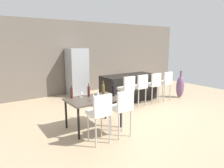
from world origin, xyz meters
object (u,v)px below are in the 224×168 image
object	(u,v)px
kitchen_island	(129,88)
wine_bottle_middle	(103,88)
wine_bottle_corner	(72,93)
refrigerator	(77,72)
wine_glass_end	(94,96)
dining_chair_far	(122,106)
wine_glass_far	(81,92)
floor_vase	(180,87)
wine_bottle_inner	(89,91)
wine_bottle_left	(103,90)
bar_chair_middle	(140,85)
bar_chair_left	(127,88)
dining_chair_near	(100,111)
bar_chair_right	(154,83)
bar_chair_far	(165,82)
potted_plant	(129,81)
dining_table	(93,101)
wine_bottle_near	(113,91)
wine_glass_right	(98,93)

from	to	relation	value
kitchen_island	wine_bottle_middle	bearing A→B (deg)	-147.60
wine_bottle_corner	refrigerator	distance (m)	3.21
wine_glass_end	refrigerator	world-z (taller)	refrigerator
dining_chair_far	wine_glass_far	distance (m)	1.15
dining_chair_far	floor_vase	bearing A→B (deg)	20.38
wine_bottle_corner	wine_bottle_inner	distance (m)	0.42
dining_chair_far	wine_bottle_left	distance (m)	0.92
bar_chair_middle	wine_bottle_corner	world-z (taller)	bar_chair_middle
kitchen_island	bar_chair_left	xyz separation A→B (m)	(-0.74, -0.81, 0.24)
bar_chair_left	dining_chair_near	size ratio (longest dim) A/B	1.00
wine_glass_far	kitchen_island	bearing A→B (deg)	25.88
bar_chair_right	wine_bottle_corner	size ratio (longest dim) A/B	3.43
kitchen_island	wine_bottle_left	xyz separation A→B (m)	(-1.91, -1.33, 0.41)
wine_bottle_inner	bar_chair_far	bearing A→B (deg)	7.37
bar_chair_left	wine_bottle_inner	xyz separation A→B (m)	(-1.54, -0.42, 0.17)
potted_plant	wine_bottle_left	bearing A→B (deg)	-137.27
wine_bottle_inner	floor_vase	size ratio (longest dim) A/B	0.32
dining_table	wine_bottle_inner	world-z (taller)	wine_bottle_inner
wine_bottle_left	refrigerator	bearing A→B (deg)	77.30
bar_chair_middle	bar_chair_right	xyz separation A→B (m)	(0.61, 0.00, 0.00)
bar_chair_left	dining_chair_far	size ratio (longest dim) A/B	1.00
bar_chair_right	wine_bottle_corner	world-z (taller)	bar_chair_right
bar_chair_left	bar_chair_middle	xyz separation A→B (m)	(0.54, 0.00, 0.00)
kitchen_island	bar_chair_far	world-z (taller)	bar_chair_far
wine_bottle_middle	floor_vase	world-z (taller)	wine_bottle_middle
wine_bottle_middle	refrigerator	xyz separation A→B (m)	(0.58, 2.86, 0.05)
bar_chair_right	wine_bottle_inner	bearing A→B (deg)	-171.06
potted_plant	dining_chair_near	bearing A→B (deg)	-134.93
kitchen_island	wine_glass_far	xyz separation A→B (m)	(-2.46, -1.19, 0.40)
dining_chair_near	floor_vase	xyz separation A→B (m)	(4.38, 1.42, -0.28)
bar_chair_middle	dining_chair_near	size ratio (longest dim) A/B	1.00
wine_glass_far	bar_chair_right	bearing A→B (deg)	7.60
wine_bottle_middle	potted_plant	xyz separation A→B (m)	(3.18, 2.85, -0.55)
dining_chair_far	floor_vase	world-z (taller)	dining_chair_far
bar_chair_middle	wine_bottle_middle	bearing A→B (deg)	-168.16
wine_bottle_middle	wine_glass_end	xyz separation A→B (m)	(-0.57, -0.51, -0.00)
wine_bottle_corner	dining_table	bearing A→B (deg)	-35.78
kitchen_island	dining_chair_near	bearing A→B (deg)	-138.87
floor_vase	wine_bottle_near	bearing A→B (deg)	-168.47
wine_bottle_middle	wine_glass_right	size ratio (longest dim) A/B	1.91
kitchen_island	wine_glass_end	distance (m)	2.93
kitchen_island	bar_chair_right	xyz separation A→B (m)	(0.41, -0.81, 0.24)
bar_chair_right	wine_glass_far	world-z (taller)	bar_chair_right
dining_table	wine_glass_end	xyz separation A→B (m)	(-0.11, -0.21, 0.20)
floor_vase	potted_plant	xyz separation A→B (m)	(-0.47, 2.51, -0.10)
wine_bottle_left	floor_vase	bearing A→B (deg)	7.97
bar_chair_far	wine_bottle_corner	distance (m)	3.69
wine_bottle_left	floor_vase	size ratio (longest dim) A/B	0.33
kitchen_island	wine_glass_right	bearing A→B (deg)	-145.69
bar_chair_middle	potted_plant	size ratio (longest dim) A/B	1.89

